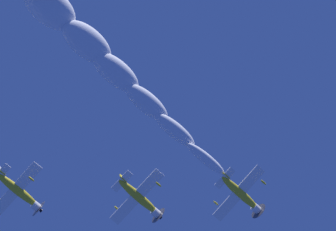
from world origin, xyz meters
TOP-DOWN VIEW (x-y plane):
  - airplane_lead at (0.06, 1.53)m, footprint 6.84×6.61m
  - airplane_left_wingman at (1.39, -10.33)m, footprint 6.83×6.74m
  - airplane_right_wingman at (3.12, -24.41)m, footprint 6.84×6.61m
  - smoke_trail_lead at (23.85, -17.25)m, footprint 33.22×27.11m

SIDE VIEW (x-z plane):
  - airplane_left_wingman at x=1.39m, z-range 53.85..57.02m
  - airplane_right_wingman at x=3.12m, z-range 54.54..57.92m
  - airplane_lead at x=0.06m, z-range 54.80..58.05m
  - smoke_trail_lead at x=23.85m, z-range 55.90..63.35m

